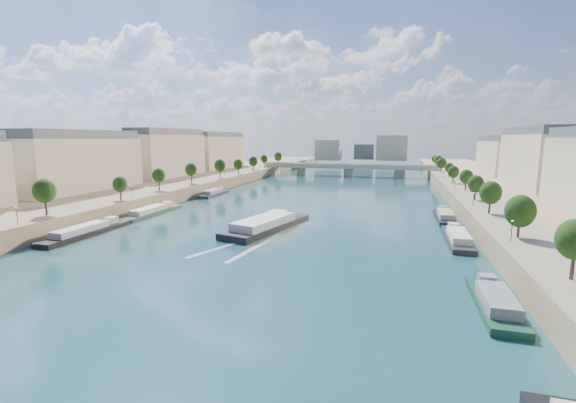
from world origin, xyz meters
The scene contains 17 objects.
ground centered at (0.00, 100.00, 0.00)m, with size 700.00×700.00×0.00m, color #0B2F33.
quay_left centered at (-72.00, 100.00, 2.50)m, with size 44.00×520.00×5.00m, color #9E8460.
quay_right centered at (72.00, 100.00, 2.50)m, with size 44.00×520.00×5.00m, color #9E8460.
pave_left centered at (-57.00, 100.00, 5.05)m, with size 14.00×520.00×0.10m, color gray.
pave_right centered at (57.00, 100.00, 5.05)m, with size 14.00×520.00×0.10m, color gray.
trees_left centered at (-55.00, 102.00, 10.48)m, with size 4.80×268.80×8.26m.
trees_right centered at (55.00, 110.00, 10.48)m, with size 4.80×268.80×8.26m.
lamps_left centered at (-52.50, 90.00, 7.78)m, with size 0.36×200.36×4.28m.
lamps_right centered at (52.50, 105.00, 7.78)m, with size 0.36×200.36×4.28m.
buildings_left centered at (-85.00, 112.00, 16.45)m, with size 16.00×226.00×23.20m.
buildings_right centered at (85.00, 112.00, 16.45)m, with size 16.00×226.00×23.20m.
skyline centered at (3.19, 319.52, 14.66)m, with size 79.00×42.00×22.00m.
bridge centered at (0.00, 216.98, 5.08)m, with size 112.00×12.00×8.15m.
tour_barge centered at (-2.80, 60.95, 1.29)m, with size 16.79×33.26×4.34m.
wake centered at (-2.80, 44.46, 0.02)m, with size 13.96×25.94×0.04m.
moored_barges_left centered at (-45.50, 40.90, 0.84)m, with size 5.00×162.46×3.60m.
moored_barges_right centered at (45.50, 41.89, 0.84)m, with size 5.00×121.12×3.60m.
Camera 1 is at (30.93, -35.87, 24.72)m, focal length 24.00 mm.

